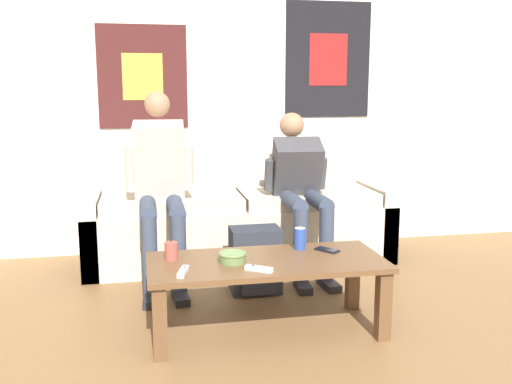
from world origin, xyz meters
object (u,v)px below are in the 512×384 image
(person_seated_teen, at_px, (300,185))
(drink_can_blue, at_px, (300,238))
(backpack, at_px, (256,262))
(game_controller_near_left, at_px, (259,269))
(person_seated_adult, at_px, (160,180))
(couch, at_px, (239,222))
(ceramic_bowl, at_px, (233,257))
(coffee_table, at_px, (267,272))
(game_controller_near_right, at_px, (183,272))
(cell_phone, at_px, (327,250))
(pillar_candle, at_px, (171,251))

(person_seated_teen, height_order, drink_can_blue, person_seated_teen)
(backpack, distance_m, game_controller_near_left, 0.83)
(person_seated_adult, bearing_deg, backpack, -31.34)
(couch, height_order, ceramic_bowl, couch)
(person_seated_adult, relative_size, person_seated_teen, 1.14)
(coffee_table, distance_m, game_controller_near_left, 0.21)
(person_seated_adult, distance_m, game_controller_near_right, 1.16)
(coffee_table, height_order, cell_phone, cell_phone)
(coffee_table, relative_size, drink_can_blue, 10.26)
(coffee_table, height_order, game_controller_near_left, game_controller_near_left)
(backpack, bearing_deg, pillar_candle, -137.99)
(person_seated_adult, xyz_separation_m, person_seated_teen, (0.99, 0.03, -0.07))
(person_seated_adult, bearing_deg, game_controller_near_left, -68.86)
(drink_can_blue, bearing_deg, person_seated_adult, 133.35)
(backpack, height_order, game_controller_near_right, game_controller_near_right)
(ceramic_bowl, height_order, drink_can_blue, drink_can_blue)
(backpack, relative_size, game_controller_near_left, 3.09)
(coffee_table, height_order, pillar_candle, pillar_candle)
(cell_phone, bearing_deg, coffee_table, -165.18)
(coffee_table, xyz_separation_m, person_seated_adult, (-0.52, 0.97, 0.36))
(couch, distance_m, game_controller_near_right, 1.60)
(couch, relative_size, pillar_candle, 21.33)
(game_controller_near_left, relative_size, game_controller_near_right, 0.93)
(couch, relative_size, person_seated_adult, 1.78)
(couch, bearing_deg, ceramic_bowl, -100.94)
(coffee_table, bearing_deg, ceramic_bowl, -177.57)
(game_controller_near_right, bearing_deg, drink_can_blue, 24.82)
(person_seated_adult, bearing_deg, game_controller_near_right, -86.57)
(pillar_candle, relative_size, drink_can_blue, 0.87)
(person_seated_teen, height_order, backpack, person_seated_teen)
(game_controller_near_right, xyz_separation_m, cell_phone, (0.83, 0.25, -0.01))
(ceramic_bowl, relative_size, game_controller_near_right, 1.02)
(person_seated_teen, height_order, ceramic_bowl, person_seated_teen)
(game_controller_near_left, distance_m, game_controller_near_right, 0.38)
(person_seated_adult, bearing_deg, coffee_table, -61.59)
(backpack, bearing_deg, cell_phone, -58.75)
(game_controller_near_left, bearing_deg, person_seated_teen, 65.17)
(couch, distance_m, coffee_table, 1.36)
(couch, bearing_deg, backpack, -91.17)
(couch, height_order, drink_can_blue, couch)
(backpack, bearing_deg, game_controller_near_left, -100.07)
(backpack, bearing_deg, game_controller_near_right, -124.21)
(couch, bearing_deg, person_seated_adult, -147.48)
(backpack, relative_size, game_controller_near_right, 2.89)
(coffee_table, distance_m, cell_phone, 0.39)
(ceramic_bowl, xyz_separation_m, game_controller_near_right, (-0.27, -0.14, -0.02))
(backpack, distance_m, cell_phone, 0.64)
(ceramic_bowl, xyz_separation_m, pillar_candle, (-0.32, 0.11, 0.02))
(coffee_table, relative_size, pillar_candle, 11.78)
(person_seated_adult, xyz_separation_m, pillar_candle, (0.02, -0.86, -0.25))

